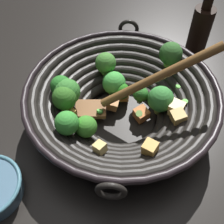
% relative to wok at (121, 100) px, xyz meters
% --- Properties ---
extents(ground_plane, '(4.00, 4.00, 0.00)m').
position_rel_wok_xyz_m(ground_plane, '(0.00, -0.00, -0.07)').
color(ground_plane, black).
extents(wok, '(0.42, 0.45, 0.23)m').
position_rel_wok_xyz_m(wok, '(0.00, 0.00, 0.00)').
color(wok, black).
rests_on(wok, ground).
extents(soy_sauce_bottle, '(0.05, 0.05, 0.21)m').
position_rel_wok_xyz_m(soy_sauce_bottle, '(0.10, 0.29, 0.02)').
color(soy_sauce_bottle, black).
rests_on(soy_sauce_bottle, ground).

